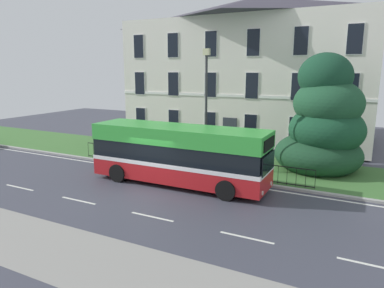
{
  "coord_description": "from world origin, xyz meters",
  "views": [
    {
      "loc": [
        9.6,
        -13.09,
        5.87
      ],
      "look_at": [
        0.34,
        4.99,
        1.59
      ],
      "focal_mm": 33.29,
      "sensor_mm": 36.0,
      "label": 1
    }
  ],
  "objects_px": {
    "evergreen_tree": "(324,126)",
    "litter_bin": "(161,155)",
    "street_lamp_post": "(206,102)",
    "single_decker_bus": "(179,154)",
    "georgian_townhouse": "(253,69)"
  },
  "relations": [
    {
      "from": "evergreen_tree",
      "to": "single_decker_bus",
      "type": "bearing_deg",
      "value": -136.75
    },
    {
      "from": "street_lamp_post",
      "to": "litter_bin",
      "type": "xyz_separation_m",
      "value": [
        -3.01,
        -0.15,
        -3.4
      ]
    },
    {
      "from": "litter_bin",
      "to": "single_decker_bus",
      "type": "bearing_deg",
      "value": -43.92
    },
    {
      "from": "evergreen_tree",
      "to": "litter_bin",
      "type": "bearing_deg",
      "value": -160.71
    },
    {
      "from": "georgian_townhouse",
      "to": "street_lamp_post",
      "type": "height_order",
      "value": "georgian_townhouse"
    },
    {
      "from": "evergreen_tree",
      "to": "litter_bin",
      "type": "height_order",
      "value": "evergreen_tree"
    },
    {
      "from": "evergreen_tree",
      "to": "single_decker_bus",
      "type": "distance_m",
      "value": 8.63
    },
    {
      "from": "georgian_townhouse",
      "to": "street_lamp_post",
      "type": "xyz_separation_m",
      "value": [
        0.99,
        -11.47,
        -1.87
      ]
    },
    {
      "from": "evergreen_tree",
      "to": "single_decker_bus",
      "type": "xyz_separation_m",
      "value": [
        -6.23,
        -5.86,
        -1.09
      ]
    },
    {
      "from": "litter_bin",
      "to": "evergreen_tree",
      "type": "bearing_deg",
      "value": 19.29
    },
    {
      "from": "single_decker_bus",
      "to": "litter_bin",
      "type": "relative_size",
      "value": 8.98
    },
    {
      "from": "georgian_townhouse",
      "to": "litter_bin",
      "type": "xyz_separation_m",
      "value": [
        -2.02,
        -11.62,
        -5.27
      ]
    },
    {
      "from": "georgian_townhouse",
      "to": "street_lamp_post",
      "type": "relative_size",
      "value": 2.88
    },
    {
      "from": "street_lamp_post",
      "to": "litter_bin",
      "type": "distance_m",
      "value": 4.54
    },
    {
      "from": "street_lamp_post",
      "to": "single_decker_bus",
      "type": "bearing_deg",
      "value": -94.1
    }
  ]
}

